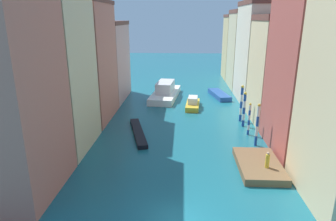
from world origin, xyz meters
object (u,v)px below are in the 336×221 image
motorboat_0 (219,95)px  motorboat_1 (193,104)px  mooring_pole_1 (249,119)px  vaporetto_white (165,92)px  gondola_black (138,132)px  waterfront_dock (259,165)px  mooring_pole_2 (244,109)px  person_on_dock (267,160)px  mooring_pole_0 (257,125)px  mooring_pole_3 (241,103)px

motorboat_0 → motorboat_1: 8.29m
mooring_pole_1 → vaporetto_white: mooring_pole_1 is taller
gondola_black → waterfront_dock: bearing=-32.4°
mooring_pole_2 → motorboat_0: bearing=95.1°
mooring_pole_1 → motorboat_1: mooring_pole_1 is taller
person_on_dock → gondola_black: bearing=145.3°
waterfront_dock → motorboat_1: (-5.45, 19.10, 0.29)m
mooring_pole_0 → motorboat_0: (-1.53, 20.66, -2.00)m
person_on_dock → mooring_pole_1: size_ratio=0.38×
mooring_pole_0 → person_on_dock: bearing=-94.4°
waterfront_dock → motorboat_1: bearing=105.9°
mooring_pole_0 → mooring_pole_1: (-0.17, 3.10, -0.41)m
vaporetto_white → motorboat_1: (4.55, -5.72, -0.39)m
mooring_pole_2 → motorboat_1: (-6.13, 7.93, -1.68)m
mooring_pole_0 → waterfront_dock: bearing=-99.8°
waterfront_dock → mooring_pole_2: bearing=86.5°
vaporetto_white → motorboat_1: 7.32m
vaporetto_white → person_on_dock: bearing=-68.0°
person_on_dock → mooring_pole_0: mooring_pole_0 is taller
mooring_pole_3 → person_on_dock: bearing=-91.1°
mooring_pole_1 → waterfront_dock: bearing=-95.0°
mooring_pole_1 → gondola_black: bearing=-177.6°
gondola_black → vaporetto_white: bearing=82.6°
person_on_dock → motorboat_1: size_ratio=0.26×
waterfront_dock → mooring_pole_2: 11.36m
mooring_pole_2 → person_on_dock: bearing=-91.3°
vaporetto_white → mooring_pole_2: bearing=-51.9°
mooring_pole_2 → mooring_pole_3: bearing=89.7°
waterfront_dock → mooring_pole_0: 5.65m
mooring_pole_3 → gondola_black: mooring_pole_3 is taller
vaporetto_white → gondola_black: vaporetto_white is taller
waterfront_dock → gondola_black: bearing=147.6°
waterfront_dock → mooring_pole_1: 8.48m
person_on_dock → mooring_pole_0: 6.29m
motorboat_1 → mooring_pole_3: bearing=-44.0°
mooring_pole_0 → gondola_black: size_ratio=0.53×
mooring_pole_1 → motorboat_1: (-6.17, 10.82, -1.37)m
mooring_pole_2 → vaporetto_white: mooring_pole_2 is taller
mooring_pole_1 → vaporetto_white: (-10.73, 16.53, -0.98)m
mooring_pole_0 → motorboat_1: bearing=114.5°
motorboat_0 → motorboat_1: size_ratio=1.27×
person_on_dock → gondola_black: person_on_dock is taller
mooring_pole_1 → mooring_pole_2: 2.90m
person_on_dock → mooring_pole_3: size_ratio=0.30×
mooring_pole_2 → waterfront_dock: bearing=-93.5°
waterfront_dock → person_on_dock: size_ratio=4.30×
vaporetto_white → mooring_pole_1: bearing=-57.0°
vaporetto_white → gondola_black: size_ratio=1.33×
vaporetto_white → gondola_black: 17.23m
person_on_dock → motorboat_0: (-1.06, 26.85, -0.95)m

